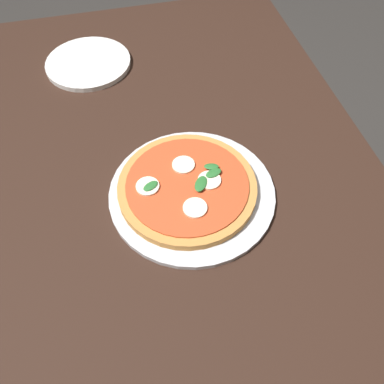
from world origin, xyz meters
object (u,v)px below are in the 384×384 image
Objects in this scene: dining_table at (179,209)px; serving_tray at (192,193)px; pizza at (187,187)px; plate_white at (88,63)px.

dining_table is 4.26× the size of serving_tray.
plate_white is (0.51, 0.17, -0.02)m from pizza.
serving_tray is at bearing -139.26° from dining_table.
serving_tray is at bearing -126.94° from pizza.
plate_white is at bearing 17.33° from dining_table.
serving_tray is 0.02m from pizza.
pizza reaches higher than dining_table.
serving_tray is 1.20× the size of pizza.
serving_tray is (-0.03, -0.03, 0.10)m from dining_table.
dining_table is at bearing 35.83° from pizza.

